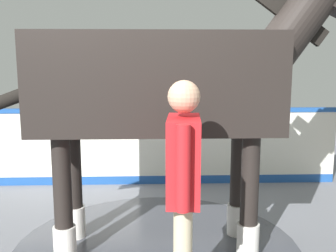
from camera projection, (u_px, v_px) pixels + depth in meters
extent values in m
cube|color=slate|center=(125.00, 243.00, 3.89)|extent=(16.00, 16.00, 0.02)
cylinder|color=#42444C|center=(157.00, 246.00, 3.80)|extent=(2.72, 2.72, 0.00)
cube|color=silver|center=(156.00, 148.00, 5.64)|extent=(1.46, 5.00, 1.04)
cube|color=#1E4C99|center=(155.00, 110.00, 5.54)|extent=(1.48, 5.00, 0.06)
cube|color=#1E4C99|center=(156.00, 179.00, 5.71)|extent=(1.47, 5.00, 0.12)
cube|color=black|center=(156.00, 82.00, 3.54)|extent=(1.42, 2.31, 0.86)
cylinder|color=black|center=(238.00, 181.00, 3.97)|extent=(0.16, 0.16, 1.14)
cylinder|color=silver|center=(237.00, 219.00, 4.03)|extent=(0.20, 0.20, 0.32)
cylinder|color=black|center=(249.00, 197.00, 3.50)|extent=(0.16, 0.16, 1.14)
cylinder|color=silver|center=(248.00, 240.00, 3.57)|extent=(0.20, 0.20, 0.32)
cylinder|color=black|center=(74.00, 183.00, 3.91)|extent=(0.16, 0.16, 1.14)
cylinder|color=silver|center=(75.00, 222.00, 3.98)|extent=(0.20, 0.20, 0.32)
cylinder|color=black|center=(63.00, 199.00, 3.44)|extent=(0.16, 0.16, 1.14)
cylinder|color=silver|center=(65.00, 243.00, 3.51)|extent=(0.20, 0.20, 0.32)
cylinder|color=black|center=(291.00, 31.00, 3.50)|extent=(0.58, 0.85, 0.87)
cube|color=black|center=(292.00, 15.00, 3.48)|extent=(0.24, 0.67, 0.54)
cylinder|color=black|center=(24.00, 94.00, 3.51)|extent=(0.31, 0.71, 0.35)
cylinder|color=#C6B793|center=(183.00, 239.00, 2.68)|extent=(0.13, 0.13, 0.49)
cylinder|color=#C6B793|center=(183.00, 226.00, 2.89)|extent=(0.13, 0.13, 0.49)
cube|color=red|center=(184.00, 159.00, 2.70)|extent=(0.52, 0.37, 0.58)
cylinder|color=red|center=(183.00, 168.00, 2.41)|extent=(0.09, 0.09, 0.55)
cylinder|color=red|center=(184.00, 148.00, 2.98)|extent=(0.09, 0.09, 0.55)
sphere|color=tan|center=(184.00, 97.00, 2.63)|extent=(0.22, 0.22, 0.22)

